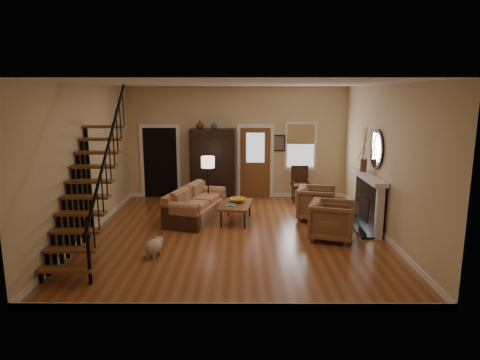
{
  "coord_description": "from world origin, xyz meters",
  "views": [
    {
      "loc": [
        0.12,
        -9.19,
        3.1
      ],
      "look_at": [
        0.1,
        0.4,
        1.15
      ],
      "focal_mm": 32.0,
      "sensor_mm": 36.0,
      "label": 1
    }
  ],
  "objects_px": {
    "sofa": "(196,205)",
    "armchair_left": "(332,221)",
    "coffee_table": "(236,213)",
    "floor_lamp": "(208,185)",
    "armoire": "(213,165)",
    "armchair_right": "(316,203)",
    "side_chair": "(300,184)"
  },
  "relations": [
    {
      "from": "armchair_left",
      "to": "armchair_right",
      "type": "height_order",
      "value": "armchair_left"
    },
    {
      "from": "sofa",
      "to": "armchair_left",
      "type": "relative_size",
      "value": 2.26
    },
    {
      "from": "armoire",
      "to": "sofa",
      "type": "distance_m",
      "value": 2.2
    },
    {
      "from": "coffee_table",
      "to": "floor_lamp",
      "type": "relative_size",
      "value": 0.79
    },
    {
      "from": "armchair_left",
      "to": "armchair_right",
      "type": "distance_m",
      "value": 1.48
    },
    {
      "from": "armchair_right",
      "to": "side_chair",
      "type": "bearing_deg",
      "value": 18.68
    },
    {
      "from": "armchair_left",
      "to": "side_chair",
      "type": "height_order",
      "value": "side_chair"
    },
    {
      "from": "armoire",
      "to": "armchair_left",
      "type": "height_order",
      "value": "armoire"
    },
    {
      "from": "sofa",
      "to": "armchair_right",
      "type": "height_order",
      "value": "armchair_right"
    },
    {
      "from": "coffee_table",
      "to": "armchair_left",
      "type": "relative_size",
      "value": 1.3
    },
    {
      "from": "side_chair",
      "to": "armchair_right",
      "type": "bearing_deg",
      "value": -85.35
    },
    {
      "from": "sofa",
      "to": "armchair_right",
      "type": "bearing_deg",
      "value": 16.82
    },
    {
      "from": "sofa",
      "to": "coffee_table",
      "type": "xyz_separation_m",
      "value": [
        1.0,
        -0.17,
        -0.16
      ]
    },
    {
      "from": "sofa",
      "to": "coffee_table",
      "type": "relative_size",
      "value": 1.74
    },
    {
      "from": "side_chair",
      "to": "sofa",
      "type": "bearing_deg",
      "value": -146.61
    },
    {
      "from": "armchair_left",
      "to": "side_chair",
      "type": "relative_size",
      "value": 0.9
    },
    {
      "from": "armchair_right",
      "to": "side_chair",
      "type": "xyz_separation_m",
      "value": [
        -0.15,
        1.83,
        0.1
      ]
    },
    {
      "from": "armchair_left",
      "to": "floor_lamp",
      "type": "distance_m",
      "value": 3.48
    },
    {
      "from": "armchair_left",
      "to": "sofa",
      "type": "bearing_deg",
      "value": 82.62
    },
    {
      "from": "sofa",
      "to": "armchair_left",
      "type": "height_order",
      "value": "armchair_left"
    },
    {
      "from": "coffee_table",
      "to": "floor_lamp",
      "type": "height_order",
      "value": "floor_lamp"
    },
    {
      "from": "coffee_table",
      "to": "side_chair",
      "type": "bearing_deg",
      "value": 47.83
    },
    {
      "from": "armoire",
      "to": "side_chair",
      "type": "distance_m",
      "value": 2.61
    },
    {
      "from": "armchair_right",
      "to": "floor_lamp",
      "type": "xyz_separation_m",
      "value": [
        -2.73,
        0.54,
        0.34
      ]
    },
    {
      "from": "armoire",
      "to": "sofa",
      "type": "relative_size",
      "value": 1.01
    },
    {
      "from": "armoire",
      "to": "coffee_table",
      "type": "bearing_deg",
      "value": -72.7
    },
    {
      "from": "armoire",
      "to": "armchair_right",
      "type": "height_order",
      "value": "armoire"
    },
    {
      "from": "armchair_right",
      "to": "armoire",
      "type": "bearing_deg",
      "value": 67.05
    },
    {
      "from": "sofa",
      "to": "floor_lamp",
      "type": "xyz_separation_m",
      "value": [
        0.27,
        0.59,
        0.37
      ]
    },
    {
      "from": "floor_lamp",
      "to": "side_chair",
      "type": "relative_size",
      "value": 1.48
    },
    {
      "from": "armoire",
      "to": "floor_lamp",
      "type": "relative_size",
      "value": 1.39
    },
    {
      "from": "armoire",
      "to": "sofa",
      "type": "xyz_separation_m",
      "value": [
        -0.3,
        -2.08,
        -0.66
      ]
    }
  ]
}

